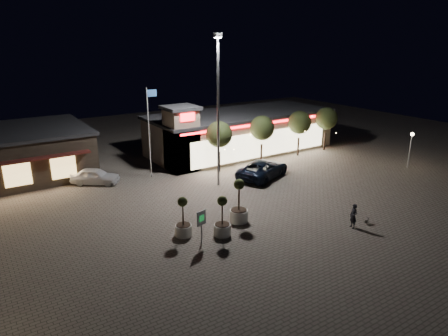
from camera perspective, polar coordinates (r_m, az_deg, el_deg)
ground at (r=27.15m, az=4.78°, el=-8.10°), size 90.00×90.00×0.00m
retail_building at (r=43.85m, az=1.99°, el=5.18°), size 20.40×8.40×6.10m
floodlight_pole at (r=32.46m, az=-0.84°, el=9.31°), size 0.60×0.40×12.38m
flagpole at (r=35.47m, az=-10.58°, el=6.01°), size 0.95×0.10×8.00m
lamp_post_east at (r=42.11m, az=25.16°, el=3.27°), size 0.36×0.36×3.48m
string_tree_a at (r=36.66m, az=-0.70°, el=4.81°), size 2.42×2.42×4.79m
string_tree_b at (r=39.51m, az=5.45°, el=5.69°), size 2.42×2.42×4.79m
string_tree_c at (r=42.76m, az=10.74°, el=6.39°), size 2.42×2.42×4.79m
string_tree_d at (r=45.58m, az=14.41°, el=6.85°), size 2.42×2.42×4.79m
pickup_truck at (r=35.94m, az=5.60°, el=-0.10°), size 6.44×4.71×1.63m
white_sedan at (r=35.95m, az=-17.93°, el=-1.10°), size 4.26×3.77×1.39m
pedestrian at (r=27.68m, az=18.00°, el=-6.55°), size 0.55×0.69×1.66m
dog at (r=28.78m, az=19.77°, el=-6.98°), size 0.52×0.34×0.29m
planter_left at (r=25.49m, az=-5.83°, el=-7.93°), size 1.07×1.07×2.62m
planter_mid at (r=25.41m, az=-0.25°, el=-7.89°), size 1.08×1.08×2.67m
planter_right at (r=27.18m, az=2.13°, el=-5.82°), size 1.25×1.25×3.07m
valet_sign at (r=24.15m, az=-3.25°, el=-7.54°), size 0.70×0.25×2.16m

